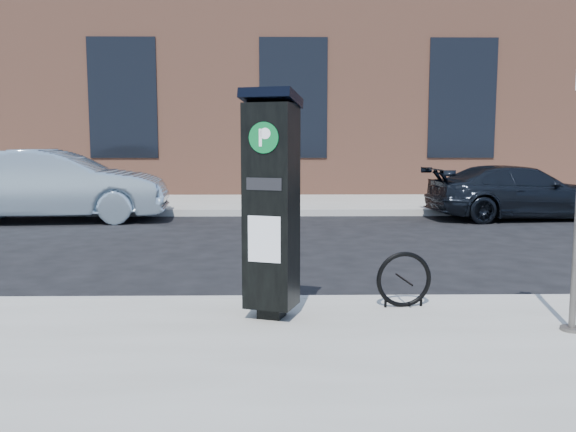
{
  "coord_description": "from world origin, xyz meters",
  "views": [
    {
      "loc": [
        -0.45,
        -6.21,
        1.78
      ],
      "look_at": [
        -0.34,
        0.5,
        0.94
      ],
      "focal_mm": 38.0,
      "sensor_mm": 36.0,
      "label": 1
    }
  ],
  "objects_px": {
    "car_silver": "(55,185)",
    "car_dark": "(519,192)",
    "parking_kiosk": "(271,202)",
    "bike_rack": "(404,280)"
  },
  "relations": [
    {
      "from": "car_silver",
      "to": "car_dark",
      "type": "distance_m",
      "value": 10.33
    },
    {
      "from": "parking_kiosk",
      "to": "car_dark",
      "type": "distance_m",
      "value": 9.84
    },
    {
      "from": "bike_rack",
      "to": "car_silver",
      "type": "height_order",
      "value": "car_silver"
    },
    {
      "from": "parking_kiosk",
      "to": "car_dark",
      "type": "bearing_deg",
      "value": 74.72
    },
    {
      "from": "parking_kiosk",
      "to": "bike_rack",
      "type": "height_order",
      "value": "parking_kiosk"
    },
    {
      "from": "parking_kiosk",
      "to": "car_silver",
      "type": "xyz_separation_m",
      "value": [
        -4.82,
        7.9,
        -0.43
      ]
    },
    {
      "from": "car_silver",
      "to": "car_dark",
      "type": "relative_size",
      "value": 1.15
    },
    {
      "from": "car_dark",
      "to": "bike_rack",
      "type": "bearing_deg",
      "value": 145.64
    },
    {
      "from": "car_silver",
      "to": "parking_kiosk",
      "type": "bearing_deg",
      "value": -154.8
    },
    {
      "from": "car_silver",
      "to": "car_dark",
      "type": "bearing_deg",
      "value": -94.91
    }
  ]
}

